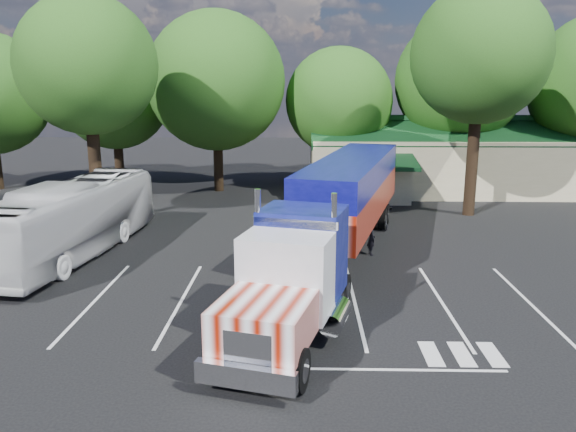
{
  "coord_description": "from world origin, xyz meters",
  "views": [
    {
      "loc": [
        1.22,
        -25.37,
        7.78
      ],
      "look_at": [
        0.62,
        -0.68,
        2.0
      ],
      "focal_mm": 35.0,
      "sensor_mm": 36.0,
      "label": 1
    }
  ],
  "objects_px": {
    "bicycle": "(379,220)",
    "silver_sedan": "(398,188)",
    "semi_truck": "(340,206)",
    "woman": "(371,239)",
    "tour_bus": "(72,219)"
  },
  "relations": [
    {
      "from": "woman",
      "to": "tour_bus",
      "type": "distance_m",
      "value": 13.93
    },
    {
      "from": "bicycle",
      "to": "silver_sedan",
      "type": "distance_m",
      "value": 9.48
    },
    {
      "from": "woman",
      "to": "silver_sedan",
      "type": "bearing_deg",
      "value": -27.68
    },
    {
      "from": "silver_sedan",
      "to": "semi_truck",
      "type": "bearing_deg",
      "value": 154.15
    },
    {
      "from": "bicycle",
      "to": "tour_bus",
      "type": "relative_size",
      "value": 0.14
    },
    {
      "from": "bicycle",
      "to": "silver_sedan",
      "type": "relative_size",
      "value": 0.44
    },
    {
      "from": "bicycle",
      "to": "tour_bus",
      "type": "distance_m",
      "value": 15.86
    },
    {
      "from": "semi_truck",
      "to": "silver_sedan",
      "type": "height_order",
      "value": "semi_truck"
    },
    {
      "from": "semi_truck",
      "to": "silver_sedan",
      "type": "relative_size",
      "value": 5.34
    },
    {
      "from": "semi_truck",
      "to": "woman",
      "type": "xyz_separation_m",
      "value": [
        1.57,
        1.24,
        -1.84
      ]
    },
    {
      "from": "bicycle",
      "to": "tour_bus",
      "type": "height_order",
      "value": "tour_bus"
    },
    {
      "from": "woman",
      "to": "bicycle",
      "type": "xyz_separation_m",
      "value": [
        1.0,
        4.88,
        -0.28
      ]
    },
    {
      "from": "tour_bus",
      "to": "bicycle",
      "type": "bearing_deg",
      "value": 26.81
    },
    {
      "from": "semi_truck",
      "to": "woman",
      "type": "relative_size",
      "value": 14.48
    },
    {
      "from": "woman",
      "to": "bicycle",
      "type": "distance_m",
      "value": 4.99
    }
  ]
}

